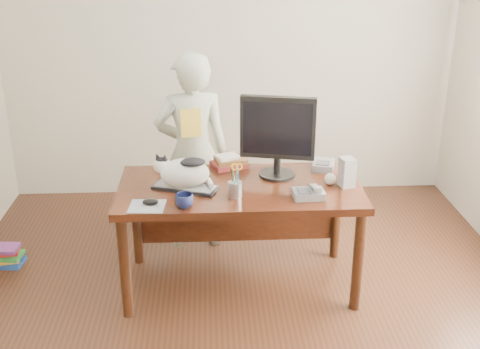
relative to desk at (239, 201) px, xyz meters
name	(u,v)px	position (x,y,z in m)	size (l,w,h in m)	color
room	(246,126)	(0.00, -0.68, 0.75)	(4.50, 4.50, 4.50)	black
desk	(239,201)	(0.00, 0.00, 0.00)	(1.60, 0.80, 0.75)	black
keyboard	(185,187)	(-0.36, -0.11, 0.16)	(0.45, 0.30, 0.03)	black
cat	(183,172)	(-0.37, -0.11, 0.27)	(0.41, 0.30, 0.23)	white
monitor	(278,133)	(0.26, 0.06, 0.47)	(0.50, 0.29, 0.56)	black
pen_cup	(235,187)	(-0.04, -0.25, 0.21)	(0.10, 0.10, 0.23)	#9A999F
mousepad	(147,206)	(-0.58, -0.37, 0.15)	(0.23, 0.21, 0.00)	#A2A7AD
mouse	(150,202)	(-0.56, -0.35, 0.17)	(0.10, 0.07, 0.04)	black
coffee_mug	(184,201)	(-0.35, -0.39, 0.19)	(0.11, 0.11, 0.09)	#0C1133
phone	(309,193)	(0.43, -0.29, 0.18)	(0.20, 0.17, 0.09)	slate
speaker	(347,172)	(0.70, -0.12, 0.25)	(0.11, 0.11, 0.20)	gray
baseball	(330,179)	(0.60, -0.09, 0.19)	(0.08, 0.08, 0.08)	white
book_stack	(230,162)	(-0.05, 0.26, 0.19)	(0.28, 0.24, 0.09)	#4F1515
calculator	(323,165)	(0.61, 0.19, 0.18)	(0.19, 0.22, 0.06)	slate
person	(192,153)	(-0.32, 0.53, 0.16)	(0.56, 0.37, 1.53)	silver
held_book	(191,123)	(-0.32, 0.36, 0.45)	(0.16, 0.11, 0.20)	yellow
book_pile_b	(6,256)	(-1.72, 0.27, -0.53)	(0.26, 0.20, 0.15)	#194099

